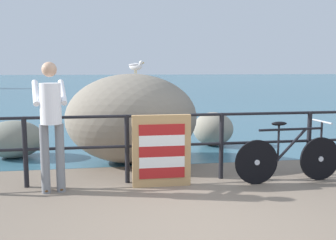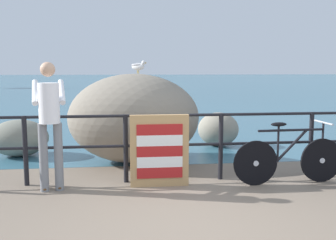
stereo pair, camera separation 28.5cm
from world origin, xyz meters
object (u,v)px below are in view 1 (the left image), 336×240
object	(u,v)px
bicycle	(289,156)
breakwater_boulder_right	(213,129)
seagull	(136,66)
breakwater_boulder_left	(13,139)
person_at_railing	(51,121)
folded_deckchair_stack	(162,151)
breakwater_boulder_main	(132,118)

from	to	relation	value
bicycle	breakwater_boulder_right	bearing A→B (deg)	93.75
seagull	breakwater_boulder_left	bearing A→B (deg)	-159.88
person_at_railing	seagull	xyz separation A→B (m)	(1.28, 1.66, 0.74)
breakwater_boulder_left	breakwater_boulder_right	world-z (taller)	breakwater_boulder_right
folded_deckchair_stack	bicycle	bearing A→B (deg)	-2.88
person_at_railing	breakwater_boulder_right	bearing A→B (deg)	-57.43
breakwater_boulder_left	breakwater_boulder_main	bearing A→B (deg)	-17.87
folded_deckchair_stack	breakwater_boulder_left	world-z (taller)	folded_deckchair_stack
breakwater_boulder_left	breakwater_boulder_right	distance (m)	4.11
breakwater_boulder_left	breakwater_boulder_right	xyz separation A→B (m)	(4.07, 0.57, 0.01)
bicycle	folded_deckchair_stack	bearing A→B (deg)	174.00
breakwater_boulder_main	breakwater_boulder_right	xyz separation A→B (m)	(1.87, 1.28, -0.43)
breakwater_boulder_left	breakwater_boulder_right	bearing A→B (deg)	8.02
folded_deckchair_stack	breakwater_boulder_right	distance (m)	3.24
bicycle	person_at_railing	bearing A→B (deg)	175.70
folded_deckchair_stack	seagull	size ratio (longest dim) A/B	3.31
person_at_railing	breakwater_boulder_main	size ratio (longest dim) A/B	0.76
breakwater_boulder_main	breakwater_boulder_right	world-z (taller)	breakwater_boulder_main
breakwater_boulder_main	breakwater_boulder_left	size ratio (longest dim) A/B	2.10
breakwater_boulder_main	person_at_railing	bearing A→B (deg)	-127.07
bicycle	breakwater_boulder_left	size ratio (longest dim) A/B	1.52
breakwater_boulder_main	breakwater_boulder_left	distance (m)	2.35
folded_deckchair_stack	breakwater_boulder_right	xyz separation A→B (m)	(1.56, 2.84, -0.15)
folded_deckchair_stack	breakwater_boulder_right	size ratio (longest dim) A/B	1.17
bicycle	person_at_railing	world-z (taller)	person_at_railing
breakwater_boulder_main	breakwater_boulder_left	xyz separation A→B (m)	(-2.20, 0.71, -0.44)
person_at_railing	breakwater_boulder_right	world-z (taller)	person_at_railing
breakwater_boulder_main	breakwater_boulder_left	world-z (taller)	breakwater_boulder_main
folded_deckchair_stack	breakwater_boulder_left	xyz separation A→B (m)	(-2.51, 2.27, -0.16)
bicycle	breakwater_boulder_left	distance (m)	5.02
seagull	folded_deckchair_stack	bearing A→B (deg)	-46.33
breakwater_boulder_main	breakwater_boulder_right	size ratio (longest dim) A/B	2.65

